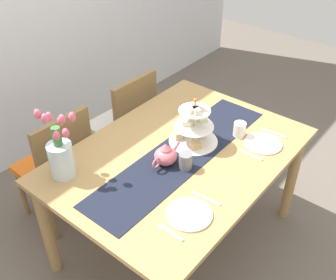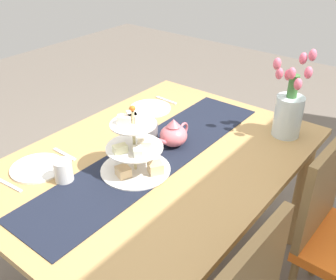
{
  "view_description": "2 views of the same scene",
  "coord_description": "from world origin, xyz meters",
  "px_view_note": "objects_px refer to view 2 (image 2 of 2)",
  "views": [
    {
      "loc": [
        -1.5,
        -1.13,
        2.24
      ],
      "look_at": [
        -0.04,
        0.05,
        0.86
      ],
      "focal_mm": 43.0,
      "sensor_mm": 36.0,
      "label": 1
    },
    {
      "loc": [
        1.14,
        0.96,
        1.73
      ],
      "look_at": [
        -0.01,
        0.06,
        0.87
      ],
      "focal_mm": 41.67,
      "sensor_mm": 36.0,
      "label": 2
    }
  ],
  "objects_px": {
    "tiered_cake_stand": "(135,152)",
    "fork_right": "(64,154)",
    "teapot": "(174,134)",
    "tulip_vase": "(289,109)",
    "mug_grey": "(150,132)",
    "mug_white_text": "(63,171)",
    "dining_table": "(157,175)",
    "dinner_plate_left": "(150,108)",
    "knife_left": "(133,118)",
    "fork_left": "(166,100)",
    "dinner_plate_right": "(38,168)",
    "knife_right": "(8,184)"
  },
  "relations": [
    {
      "from": "tiered_cake_stand",
      "to": "knife_left",
      "type": "height_order",
      "value": "tiered_cake_stand"
    },
    {
      "from": "teapot",
      "to": "dining_table",
      "type": "bearing_deg",
      "value": 0.0
    },
    {
      "from": "dinner_plate_right",
      "to": "fork_right",
      "type": "xyz_separation_m",
      "value": [
        -0.15,
        0.0,
        -0.0
      ]
    },
    {
      "from": "tiered_cake_stand",
      "to": "mug_grey",
      "type": "bearing_deg",
      "value": -153.2
    },
    {
      "from": "dinner_plate_left",
      "to": "fork_right",
      "type": "height_order",
      "value": "dinner_plate_left"
    },
    {
      "from": "dinner_plate_left",
      "to": "mug_grey",
      "type": "bearing_deg",
      "value": 40.22
    },
    {
      "from": "dinner_plate_left",
      "to": "mug_white_text",
      "type": "distance_m",
      "value": 0.75
    },
    {
      "from": "knife_right",
      "to": "mug_grey",
      "type": "distance_m",
      "value": 0.67
    },
    {
      "from": "knife_left",
      "to": "fork_right",
      "type": "height_order",
      "value": "same"
    },
    {
      "from": "teapot",
      "to": "dinner_plate_right",
      "type": "height_order",
      "value": "teapot"
    },
    {
      "from": "tiered_cake_stand",
      "to": "fork_right",
      "type": "bearing_deg",
      "value": -73.21
    },
    {
      "from": "tiered_cake_stand",
      "to": "dinner_plate_right",
      "type": "relative_size",
      "value": 1.32
    },
    {
      "from": "dining_table",
      "to": "tiered_cake_stand",
      "type": "bearing_deg",
      "value": 1.79
    },
    {
      "from": "dining_table",
      "to": "fork_right",
      "type": "distance_m",
      "value": 0.44
    },
    {
      "from": "dining_table",
      "to": "knife_left",
      "type": "distance_m",
      "value": 0.42
    },
    {
      "from": "tiered_cake_stand",
      "to": "fork_left",
      "type": "height_order",
      "value": "tiered_cake_stand"
    },
    {
      "from": "fork_right",
      "to": "mug_grey",
      "type": "relative_size",
      "value": 1.58
    },
    {
      "from": "knife_right",
      "to": "knife_left",
      "type": "bearing_deg",
      "value": 180.0
    },
    {
      "from": "tiered_cake_stand",
      "to": "dinner_plate_left",
      "type": "height_order",
      "value": "tiered_cake_stand"
    },
    {
      "from": "mug_grey",
      "to": "mug_white_text",
      "type": "distance_m",
      "value": 0.47
    },
    {
      "from": "tiered_cake_stand",
      "to": "fork_right",
      "type": "distance_m",
      "value": 0.38
    },
    {
      "from": "knife_right",
      "to": "mug_grey",
      "type": "height_order",
      "value": "mug_grey"
    },
    {
      "from": "teapot",
      "to": "fork_right",
      "type": "height_order",
      "value": "teapot"
    },
    {
      "from": "knife_right",
      "to": "tulip_vase",
      "type": "bearing_deg",
      "value": 146.62
    },
    {
      "from": "knife_left",
      "to": "knife_right",
      "type": "xyz_separation_m",
      "value": [
        0.75,
        0.0,
        0.0
      ]
    },
    {
      "from": "dinner_plate_left",
      "to": "fork_right",
      "type": "bearing_deg",
      "value": 0.0
    },
    {
      "from": "dining_table",
      "to": "dinner_plate_right",
      "type": "xyz_separation_m",
      "value": [
        0.39,
        -0.34,
        0.11
      ]
    },
    {
      "from": "tulip_vase",
      "to": "knife_left",
      "type": "height_order",
      "value": "tulip_vase"
    },
    {
      "from": "teapot",
      "to": "dinner_plate_right",
      "type": "relative_size",
      "value": 1.04
    },
    {
      "from": "dinner_plate_left",
      "to": "mug_white_text",
      "type": "bearing_deg",
      "value": 12.29
    },
    {
      "from": "tiered_cake_stand",
      "to": "dinner_plate_left",
      "type": "xyz_separation_m",
      "value": [
        -0.5,
        -0.35,
        -0.09
      ]
    },
    {
      "from": "tiered_cake_stand",
      "to": "teapot",
      "type": "xyz_separation_m",
      "value": [
        -0.27,
        -0.0,
        -0.04
      ]
    },
    {
      "from": "dinner_plate_right",
      "to": "mug_grey",
      "type": "bearing_deg",
      "value": 154.13
    },
    {
      "from": "dining_table",
      "to": "mug_white_text",
      "type": "relative_size",
      "value": 15.93
    },
    {
      "from": "tiered_cake_stand",
      "to": "dinner_plate_right",
      "type": "height_order",
      "value": "tiered_cake_stand"
    },
    {
      "from": "dinner_plate_left",
      "to": "dinner_plate_right",
      "type": "distance_m",
      "value": 0.75
    },
    {
      "from": "dinner_plate_left",
      "to": "fork_right",
      "type": "xyz_separation_m",
      "value": [
        0.61,
        0.0,
        -0.0
      ]
    },
    {
      "from": "fork_left",
      "to": "knife_left",
      "type": "bearing_deg",
      "value": 0.0
    },
    {
      "from": "knife_left",
      "to": "tiered_cake_stand",
      "type": "bearing_deg",
      "value": 44.16
    },
    {
      "from": "tulip_vase",
      "to": "mug_grey",
      "type": "xyz_separation_m",
      "value": [
        0.47,
        -0.49,
        -0.09
      ]
    },
    {
      "from": "dining_table",
      "to": "tulip_vase",
      "type": "relative_size",
      "value": 3.51
    },
    {
      "from": "knife_left",
      "to": "fork_right",
      "type": "distance_m",
      "value": 0.46
    },
    {
      "from": "dining_table",
      "to": "teapot",
      "type": "distance_m",
      "value": 0.21
    },
    {
      "from": "fork_left",
      "to": "tiered_cake_stand",
      "type": "bearing_deg",
      "value": 28.2
    },
    {
      "from": "fork_left",
      "to": "dinner_plate_right",
      "type": "distance_m",
      "value": 0.9
    },
    {
      "from": "dining_table",
      "to": "fork_left",
      "type": "xyz_separation_m",
      "value": [
        -0.51,
        -0.34,
        0.11
      ]
    },
    {
      "from": "dining_table",
      "to": "dinner_plate_right",
      "type": "distance_m",
      "value": 0.53
    },
    {
      "from": "tiered_cake_stand",
      "to": "teapot",
      "type": "distance_m",
      "value": 0.27
    },
    {
      "from": "tulip_vase",
      "to": "dinner_plate_right",
      "type": "xyz_separation_m",
      "value": [
        0.94,
        -0.72,
        -0.14
      ]
    },
    {
      "from": "teapot",
      "to": "tulip_vase",
      "type": "relative_size",
      "value": 0.55
    }
  ]
}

